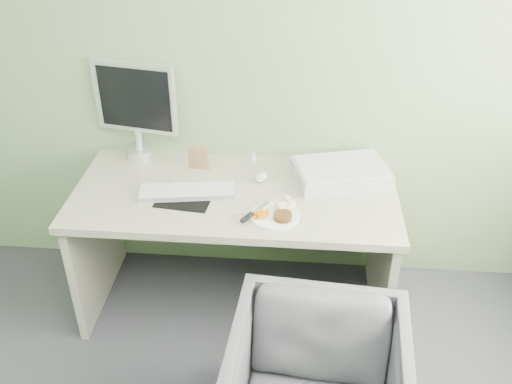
# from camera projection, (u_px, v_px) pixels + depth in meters

# --- Properties ---
(wall_back) EXTENTS (3.50, 0.00, 3.50)m
(wall_back) POSITION_uv_depth(u_px,v_px,m) (241.00, 44.00, 2.79)
(wall_back) COLOR gray
(wall_back) RESTS_ON floor
(desk) EXTENTS (1.60, 0.75, 0.73)m
(desk) POSITION_uv_depth(u_px,v_px,m) (236.00, 222.00, 2.91)
(desk) COLOR #AFA693
(desk) RESTS_ON floor
(plate) EXTENTS (0.23, 0.23, 0.01)m
(plate) POSITION_uv_depth(u_px,v_px,m) (275.00, 216.00, 2.63)
(plate) COLOR white
(plate) RESTS_ON desk
(steak) EXTENTS (0.11, 0.11, 0.03)m
(steak) POSITION_uv_depth(u_px,v_px,m) (283.00, 216.00, 2.59)
(steak) COLOR black
(steak) RESTS_ON plate
(potato_pile) EXTENTS (0.10, 0.08, 0.05)m
(potato_pile) POSITION_uv_depth(u_px,v_px,m) (284.00, 203.00, 2.66)
(potato_pile) COLOR #AB8553
(potato_pile) RESTS_ON plate
(carrot_heap) EXTENTS (0.07, 0.07, 0.04)m
(carrot_heap) POSITION_uv_depth(u_px,v_px,m) (261.00, 213.00, 2.60)
(carrot_heap) COLOR orange
(carrot_heap) RESTS_ON plate
(steak_knife) EXTENTS (0.12, 0.19, 0.01)m
(steak_knife) POSITION_uv_depth(u_px,v_px,m) (251.00, 214.00, 2.61)
(steak_knife) COLOR silver
(steak_knife) RESTS_ON plate
(mousepad) EXTENTS (0.28, 0.26, 0.00)m
(mousepad) POSITION_uv_depth(u_px,v_px,m) (185.00, 197.00, 2.77)
(mousepad) COLOR black
(mousepad) RESTS_ON desk
(keyboard) EXTENTS (0.48, 0.20, 0.02)m
(keyboard) POSITION_uv_depth(u_px,v_px,m) (187.00, 191.00, 2.79)
(keyboard) COLOR white
(keyboard) RESTS_ON desk
(computer_mouse) EXTENTS (0.08, 0.11, 0.03)m
(computer_mouse) POSITION_uv_depth(u_px,v_px,m) (261.00, 177.00, 2.90)
(computer_mouse) COLOR white
(computer_mouse) RESTS_ON desk
(photo_frame) EXTENTS (0.11, 0.02, 0.13)m
(photo_frame) POSITION_uv_depth(u_px,v_px,m) (198.00, 157.00, 2.97)
(photo_frame) COLOR #8A5F40
(photo_frame) RESTS_ON desk
(eyedrop_bottle) EXTENTS (0.02, 0.02, 0.07)m
(eyedrop_bottle) POSITION_uv_depth(u_px,v_px,m) (253.00, 156.00, 3.06)
(eyedrop_bottle) COLOR white
(eyedrop_bottle) RESTS_ON desk
(scanner) EXTENTS (0.52, 0.41, 0.07)m
(scanner) POSITION_uv_depth(u_px,v_px,m) (341.00, 173.00, 2.90)
(scanner) COLOR #AFB2B6
(scanner) RESTS_ON desk
(monitor) EXTENTS (0.44, 0.15, 0.53)m
(monitor) POSITION_uv_depth(u_px,v_px,m) (136.00, 106.00, 2.95)
(monitor) COLOR silver
(monitor) RESTS_ON desk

